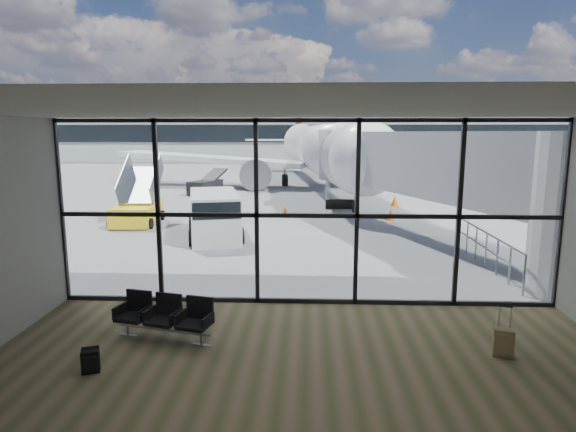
# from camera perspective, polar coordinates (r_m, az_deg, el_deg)

# --- Properties ---
(ground) EXTENTS (220.00, 220.00, 0.00)m
(ground) POSITION_cam_1_polar(r_m,az_deg,el_deg) (51.52, 2.38, 5.25)
(ground) COLOR slate
(ground) RESTS_ON ground
(lounge_shell) EXTENTS (12.02, 8.01, 4.51)m
(lounge_shell) POSITION_cam_1_polar(r_m,az_deg,el_deg) (6.72, 2.07, -3.16)
(lounge_shell) COLOR brown
(lounge_shell) RESTS_ON ground
(glass_curtain_wall) EXTENTS (12.10, 0.12, 4.50)m
(glass_curtain_wall) POSITION_cam_1_polar(r_m,az_deg,el_deg) (11.51, 2.21, 0.28)
(glass_curtain_wall) COLOR white
(glass_curtain_wall) RESTS_ON ground
(jet_bridge) EXTENTS (8.00, 16.50, 4.33)m
(jet_bridge) POSITION_cam_1_polar(r_m,az_deg,el_deg) (19.11, 17.24, 5.23)
(jet_bridge) COLOR #A8ABAD
(jet_bridge) RESTS_ON ground
(apron_railing) EXTENTS (0.06, 5.46, 1.11)m
(apron_railing) POSITION_cam_1_polar(r_m,az_deg,el_deg) (16.23, 22.44, -3.14)
(apron_railing) COLOR gray
(apron_railing) RESTS_ON ground
(far_terminal) EXTENTS (80.00, 12.20, 11.00)m
(far_terminal) POSITION_cam_1_polar(r_m,az_deg,el_deg) (73.32, 1.96, 9.92)
(far_terminal) COLOR #B8B7B3
(far_terminal) RESTS_ON ground
(tree_0) EXTENTS (4.95, 4.95, 7.12)m
(tree_0) POSITION_cam_1_polar(r_m,az_deg,el_deg) (94.74, -26.33, 9.17)
(tree_0) COLOR #382619
(tree_0) RESTS_ON ground
(tree_1) EXTENTS (5.61, 5.61, 8.07)m
(tree_1) POSITION_cam_1_polar(r_m,az_deg,el_deg) (92.04, -23.03, 9.80)
(tree_1) COLOR #382619
(tree_1) RESTS_ON ground
(tree_2) EXTENTS (6.27, 6.27, 9.03)m
(tree_2) POSITION_cam_1_polar(r_m,az_deg,el_deg) (89.67, -19.54, 10.43)
(tree_2) COLOR #382619
(tree_2) RESTS_ON ground
(tree_3) EXTENTS (4.95, 4.95, 7.12)m
(tree_3) POSITION_cam_1_polar(r_m,az_deg,el_deg) (87.63, -15.79, 9.83)
(tree_3) COLOR #382619
(tree_3) RESTS_ON ground
(tree_4) EXTENTS (5.61, 5.61, 8.07)m
(tree_4) POSITION_cam_1_polar(r_m,az_deg,el_deg) (85.97, -11.95, 10.41)
(tree_4) COLOR #382619
(tree_4) RESTS_ON ground
(tree_5) EXTENTS (6.27, 6.27, 9.03)m
(tree_5) POSITION_cam_1_polar(r_m,az_deg,el_deg) (84.71, -7.96, 10.96)
(tree_5) COLOR #382619
(tree_5) RESTS_ON ground
(seating_row) EXTENTS (2.06, 1.02, 0.91)m
(seating_row) POSITION_cam_1_polar(r_m,az_deg,el_deg) (10.30, -14.29, -11.25)
(seating_row) COLOR gray
(seating_row) RESTS_ON ground
(backpack) EXTENTS (0.35, 0.34, 0.45)m
(backpack) POSITION_cam_1_polar(r_m,az_deg,el_deg) (9.44, -22.37, -15.62)
(backpack) COLOR black
(backpack) RESTS_ON ground
(suitcase) EXTENTS (0.40, 0.33, 0.97)m
(suitcase) POSITION_cam_1_polar(r_m,az_deg,el_deg) (10.13, 24.18, -13.51)
(suitcase) COLOR olive
(suitcase) RESTS_ON ground
(airliner) EXTENTS (31.39, 36.51, 9.42)m
(airliner) POSITION_cam_1_polar(r_m,az_deg,el_deg) (38.97, 3.59, 7.97)
(airliner) COLOR white
(airliner) RESTS_ON ground
(service_van) EXTENTS (2.77, 4.48, 1.81)m
(service_van) POSITION_cam_1_polar(r_m,az_deg,el_deg) (19.30, -8.69, 0.13)
(service_van) COLOR silver
(service_van) RESTS_ON ground
(belt_loader) EXTENTS (2.28, 3.76, 1.64)m
(belt_loader) POSITION_cam_1_polar(r_m,az_deg,el_deg) (33.20, -9.68, 3.50)
(belt_loader) COLOR black
(belt_loader) RESTS_ON ground
(mobile_stairs) EXTENTS (2.09, 3.67, 2.50)m
(mobile_stairs) POSITION_cam_1_polar(r_m,az_deg,el_deg) (23.13, -17.40, 0.57)
(mobile_stairs) COLOR yellow
(mobile_stairs) RESTS_ON ground
(traffic_cone_a) EXTENTS (0.38, 0.38, 0.54)m
(traffic_cone_a) POSITION_cam_1_polar(r_m,az_deg,el_deg) (24.33, -0.43, 0.64)
(traffic_cone_a) COLOR orange
(traffic_cone_a) RESTS_ON ground
(traffic_cone_b) EXTENTS (0.43, 0.43, 0.61)m
(traffic_cone_b) POSITION_cam_1_polar(r_m,az_deg,el_deg) (23.61, 12.05, 0.22)
(traffic_cone_b) COLOR #D2660B
(traffic_cone_b) RESTS_ON ground
(traffic_cone_c) EXTENTS (0.46, 0.46, 0.65)m
(traffic_cone_c) POSITION_cam_1_polar(r_m,az_deg,el_deg) (28.17, 12.55, 1.79)
(traffic_cone_c) COLOR orange
(traffic_cone_c) RESTS_ON ground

